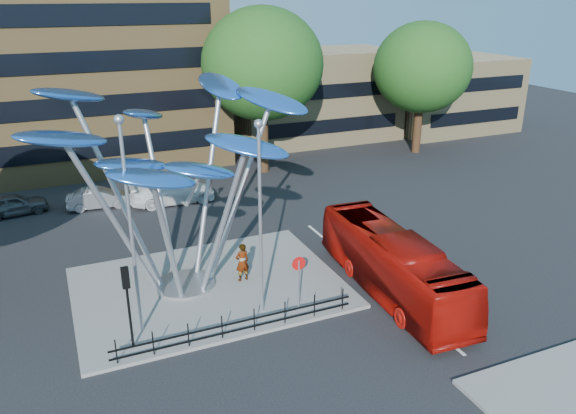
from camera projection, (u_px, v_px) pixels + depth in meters
name	position (u px, v px, depth m)	size (l,w,h in m)	color
ground	(278.00, 355.00, 21.37)	(120.00, 120.00, 0.00)	black
traffic_island	(209.00, 287.00, 26.10)	(12.00, 9.00, 0.15)	slate
low_building_near	(313.00, 95.00, 51.56)	(15.00, 8.00, 8.00)	tan
low_building_far	(450.00, 94.00, 55.25)	(12.00, 8.00, 7.00)	tan
tree_right	(263.00, 64.00, 40.28)	(8.80, 8.80, 12.11)	black
tree_far	(422.00, 68.00, 45.84)	(8.00, 8.00, 10.81)	black
leaf_sculpture	(172.00, 144.00, 23.84)	(12.72, 9.54, 9.51)	#9EA0A5
street_lamp_left	(129.00, 210.00, 20.76)	(0.36, 0.36, 8.80)	#9EA0A5
street_lamp_right	(260.00, 202.00, 22.29)	(0.36, 0.36, 8.30)	#9EA0A5
traffic_light_island	(127.00, 291.00, 20.70)	(0.28, 0.18, 3.42)	black
no_entry_sign_island	(299.00, 274.00, 23.61)	(0.60, 0.10, 2.45)	#9EA0A5
pedestrian_railing_front	(238.00, 325.00, 22.25)	(10.00, 0.06, 1.00)	black
red_bus	(393.00, 264.00, 25.34)	(2.42, 10.36, 2.89)	#9F0D07
pedestrian	(242.00, 262.00, 26.25)	(0.69, 0.45, 1.88)	gray
parked_car_left	(13.00, 204.00, 34.52)	(1.61, 4.01, 1.37)	#44484C
parked_car_mid	(99.00, 198.00, 35.67)	(1.38, 3.95, 1.30)	#9D9FA4
parked_car_right	(172.00, 191.00, 36.49)	(2.22, 5.47, 1.59)	white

